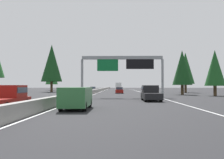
# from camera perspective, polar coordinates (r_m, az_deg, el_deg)

# --- Properties ---
(ground_plane) EXTENTS (320.00, 320.00, 0.00)m
(ground_plane) POSITION_cam_1_polar(r_m,az_deg,el_deg) (62.89, -3.48, -2.98)
(ground_plane) COLOR #262628
(median_barrier) EXTENTS (180.00, 0.56, 0.90)m
(median_barrier) POSITION_cam_1_polar(r_m,az_deg,el_deg) (82.84, -2.54, -2.27)
(median_barrier) COLOR gray
(median_barrier) RESTS_ON ground
(shoulder_stripe_right) EXTENTS (160.00, 0.16, 0.01)m
(shoulder_stripe_right) POSITION_cam_1_polar(r_m,az_deg,el_deg) (72.95, 6.25, -2.74)
(shoulder_stripe_right) COLOR silver
(shoulder_stripe_right) RESTS_ON ground
(shoulder_stripe_median) EXTENTS (160.00, 0.16, 0.01)m
(shoulder_stripe_median) POSITION_cam_1_polar(r_m,az_deg,el_deg) (72.84, -2.63, -2.75)
(shoulder_stripe_median) COLOR silver
(shoulder_stripe_median) RESTS_ON ground
(sign_gantry_overhead) EXTENTS (0.50, 12.68, 6.35)m
(sign_gantry_overhead) POSITION_cam_1_polar(r_m,az_deg,el_deg) (40.62, 2.45, 3.25)
(sign_gantry_overhead) COLOR gray
(sign_gantry_overhead) RESTS_ON ground
(minivan_mid_right) EXTENTS (5.00, 1.95, 1.69)m
(minivan_mid_right) POSITION_cam_1_polar(r_m,az_deg,el_deg) (20.62, -7.66, -3.74)
(minivan_mid_right) COLOR #2D6B38
(minivan_mid_right) RESTS_ON ground
(pickup_far_center) EXTENTS (5.60, 2.00, 1.86)m
(pickup_far_center) POSITION_cam_1_polar(r_m,az_deg,el_deg) (32.28, 8.32, -2.92)
(pickup_far_center) COLOR black
(pickup_far_center) RESTS_ON ground
(sedan_distant_b) EXTENTS (4.40, 1.80, 1.47)m
(sedan_distant_b) POSITION_cam_1_polar(r_m,az_deg,el_deg) (61.81, 1.59, -2.38)
(sedan_distant_b) COLOR maroon
(sedan_distant_b) RESTS_ON ground
(bus_distant_a) EXTENTS (11.50, 2.55, 3.10)m
(bus_distant_a) POSITION_cam_1_polar(r_m,az_deg,el_deg) (118.66, 1.39, -1.37)
(bus_distant_a) COLOR white
(bus_distant_a) RESTS_ON ground
(oncoming_near) EXTENTS (4.40, 1.80, 1.47)m
(oncoming_near) POSITION_cam_1_polar(r_m,az_deg,el_deg) (85.96, -4.09, -2.08)
(oncoming_near) COLOR silver
(oncoming_near) RESTS_ON ground
(oncoming_far) EXTENTS (5.60, 2.00, 1.86)m
(oncoming_far) POSITION_cam_1_polar(r_m,az_deg,el_deg) (20.40, -21.78, -3.79)
(oncoming_far) COLOR maroon
(oncoming_far) RESTS_ON ground
(conifer_right_near) EXTENTS (3.58, 3.58, 8.14)m
(conifer_right_near) POSITION_cam_1_polar(r_m,az_deg,el_deg) (50.11, 21.26, 2.33)
(conifer_right_near) COLOR #4C3823
(conifer_right_near) RESTS_ON ground
(conifer_right_mid) EXTENTS (3.91, 3.91, 8.89)m
(conifer_right_mid) POSITION_cam_1_polar(r_m,az_deg,el_deg) (54.70, 14.86, 2.47)
(conifer_right_mid) COLOR #4C3823
(conifer_right_mid) RESTS_ON ground
(conifer_right_far) EXTENTS (4.60, 4.60, 10.46)m
(conifer_right_far) POSITION_cam_1_polar(r_m,az_deg,el_deg) (71.60, 15.53, 2.36)
(conifer_right_far) COLOR #4C3823
(conifer_right_far) RESTS_ON ground
(conifer_left_mid) EXTENTS (5.98, 5.98, 13.59)m
(conifer_left_mid) POSITION_cam_1_polar(r_m,az_deg,el_deg) (77.95, -12.85, 3.45)
(conifer_left_mid) COLOR #4C3823
(conifer_left_mid) RESTS_ON ground
(conifer_left_far) EXTENTS (4.60, 4.60, 10.46)m
(conifer_left_far) POSITION_cam_1_polar(r_m,az_deg,el_deg) (102.74, -12.85, 1.24)
(conifer_left_far) COLOR #4C3823
(conifer_left_far) RESTS_ON ground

